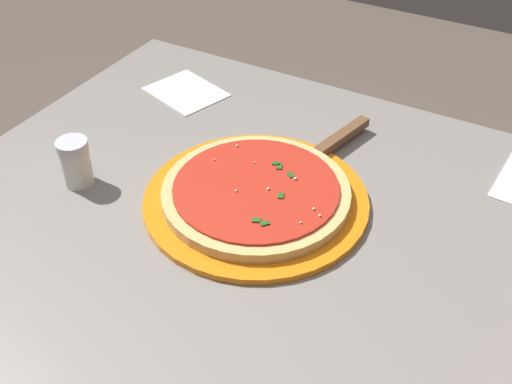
{
  "coord_description": "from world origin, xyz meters",
  "views": [
    {
      "loc": [
        -0.29,
        0.58,
        1.32
      ],
      "look_at": [
        0.05,
        -0.03,
        0.75
      ],
      "focal_mm": 44.49,
      "sensor_mm": 36.0,
      "label": 1
    }
  ],
  "objects_px": {
    "pizza": "(256,192)",
    "serving_plate": "(256,200)",
    "napkin_loose_left": "(186,92)",
    "parmesan_shaker": "(76,162)",
    "pizza_server": "(324,148)"
  },
  "relations": [
    {
      "from": "pizza",
      "to": "serving_plate",
      "type": "bearing_deg",
      "value": 16.29
    },
    {
      "from": "napkin_loose_left",
      "to": "parmesan_shaker",
      "type": "distance_m",
      "value": 0.3
    },
    {
      "from": "serving_plate",
      "to": "napkin_loose_left",
      "type": "distance_m",
      "value": 0.34
    },
    {
      "from": "pizza_server",
      "to": "serving_plate",
      "type": "bearing_deg",
      "value": 76.99
    },
    {
      "from": "pizza",
      "to": "pizza_server",
      "type": "relative_size",
      "value": 1.2
    },
    {
      "from": "serving_plate",
      "to": "pizza",
      "type": "distance_m",
      "value": 0.01
    },
    {
      "from": "parmesan_shaker",
      "to": "pizza",
      "type": "bearing_deg",
      "value": -161.0
    },
    {
      "from": "serving_plate",
      "to": "pizza",
      "type": "xyz_separation_m",
      "value": [
        -0.0,
        -0.0,
        0.01
      ]
    },
    {
      "from": "napkin_loose_left",
      "to": "parmesan_shaker",
      "type": "height_order",
      "value": "parmesan_shaker"
    },
    {
      "from": "pizza",
      "to": "napkin_loose_left",
      "type": "height_order",
      "value": "pizza"
    },
    {
      "from": "pizza_server",
      "to": "napkin_loose_left",
      "type": "height_order",
      "value": "pizza_server"
    },
    {
      "from": "pizza",
      "to": "pizza_server",
      "type": "distance_m",
      "value": 0.16
    },
    {
      "from": "napkin_loose_left",
      "to": "serving_plate",
      "type": "bearing_deg",
      "value": 141.35
    },
    {
      "from": "parmesan_shaker",
      "to": "pizza_server",
      "type": "bearing_deg",
      "value": -140.11
    },
    {
      "from": "serving_plate",
      "to": "pizza_server",
      "type": "distance_m",
      "value": 0.16
    }
  ]
}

